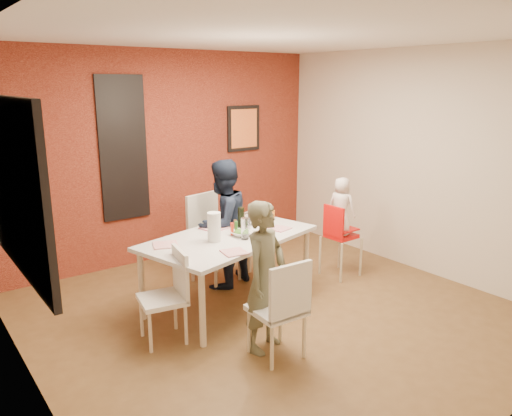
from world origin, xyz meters
TOP-DOWN VIEW (x-y plane):
  - ground at (0.00, 0.00)m, footprint 4.50×4.50m
  - ceiling at (0.00, 0.00)m, footprint 4.50×4.50m
  - wall_back at (0.00, 2.25)m, footprint 4.50×0.02m
  - wall_front at (0.00, -2.25)m, footprint 4.50×0.02m
  - wall_left at (-2.25, 0.00)m, footprint 0.02×4.50m
  - wall_right at (2.25, 0.00)m, footprint 0.02×4.50m
  - brick_accent_wall at (0.00, 2.23)m, footprint 4.50×0.02m
  - picture_window_frame at (-2.22, 0.20)m, footprint 0.05×1.70m
  - picture_window_pane at (-2.21, 0.20)m, footprint 0.02×1.55m
  - glassblock_strip at (-0.60, 2.21)m, footprint 0.55×0.03m
  - glassblock_surround at (-0.60, 2.21)m, footprint 0.60×0.03m
  - art_print_frame at (1.20, 2.21)m, footprint 0.54×0.03m
  - art_print_canvas at (1.20, 2.19)m, footprint 0.44×0.01m
  - dining_table at (-0.21, 0.48)m, footprint 1.99×1.41m
  - chair_near at (-0.48, -0.71)m, footprint 0.43×0.43m
  - chair_far at (-0.02, 1.19)m, footprint 0.56×0.56m
  - chair_left at (-1.06, 0.16)m, footprint 0.46×0.46m
  - high_chair at (1.27, 0.34)m, footprint 0.39×0.39m
  - child_near at (-0.47, -0.47)m, footprint 0.57×0.47m
  - child_far at (0.00, 0.94)m, footprint 0.84×0.74m
  - toddler at (1.29, 0.35)m, footprint 0.31×0.39m
  - plate_near_left at (-0.46, 0.01)m, footprint 0.25×0.25m
  - plate_far_mid at (-0.20, 0.80)m, footprint 0.29×0.29m
  - plate_near_right at (0.36, 0.36)m, footprint 0.25×0.25m
  - plate_far_left at (-0.88, 0.59)m, footprint 0.30×0.30m
  - salad_bowl_a at (-0.11, 0.41)m, footprint 0.23×0.23m
  - salad_bowl_b at (0.22, 0.75)m, footprint 0.29×0.29m
  - wine_bottle at (-0.03, 0.53)m, footprint 0.07×0.07m
  - wine_glass_a at (-0.15, 0.29)m, footprint 0.08×0.08m
  - wine_glass_b at (0.06, 0.54)m, footprint 0.07×0.07m
  - paper_towel_roll at (-0.43, 0.41)m, footprint 0.13×0.13m
  - condiment_red at (-0.17, 0.49)m, footprint 0.03×0.03m
  - condiment_green at (-0.11, 0.50)m, footprint 0.03×0.03m
  - condiment_brown at (-0.08, 0.56)m, footprint 0.03×0.03m
  - sippy_cup at (0.52, 0.70)m, footprint 0.07×0.07m

SIDE VIEW (x-z plane):
  - ground at x=0.00m, z-range 0.00..0.00m
  - chair_left at x=-1.06m, z-range 0.05..0.90m
  - chair_near at x=-0.48m, z-range 0.05..0.94m
  - high_chair at x=1.27m, z-range 0.09..0.98m
  - chair_far at x=-0.02m, z-range 0.06..1.09m
  - child_near at x=-0.47m, z-range 0.00..1.33m
  - dining_table at x=-0.21m, z-range 0.31..1.06m
  - child_far at x=0.00m, z-range 0.00..1.47m
  - plate_near_right at x=0.36m, z-range 0.75..0.76m
  - plate_near_left at x=-0.46m, z-range 0.75..0.76m
  - plate_far_left at x=-0.88m, z-range 0.75..0.76m
  - plate_far_mid at x=-0.20m, z-range 0.75..0.76m
  - salad_bowl_a at x=-0.11m, z-range 0.75..0.80m
  - salad_bowl_b at x=0.22m, z-range 0.75..0.81m
  - sippy_cup at x=0.52m, z-range 0.75..0.86m
  - condiment_red at x=-0.17m, z-range 0.75..0.88m
  - condiment_brown at x=-0.08m, z-range 0.75..0.88m
  - condiment_green at x=-0.11m, z-range 0.75..0.88m
  - wine_glass_b at x=0.06m, z-range 0.75..0.94m
  - wine_glass_a at x=-0.15m, z-range 0.75..0.97m
  - toddler at x=1.29m, z-range 0.52..1.21m
  - wine_bottle at x=-0.03m, z-range 0.75..1.01m
  - paper_towel_roll at x=-0.43m, z-range 0.75..1.05m
  - wall_back at x=0.00m, z-range 0.00..2.70m
  - wall_front at x=0.00m, z-range 0.00..2.70m
  - wall_left at x=-2.25m, z-range 0.00..2.70m
  - wall_right at x=2.25m, z-range 0.00..2.70m
  - brick_accent_wall at x=0.00m, z-range 0.00..2.70m
  - glassblock_strip at x=-0.60m, z-range 0.65..2.35m
  - glassblock_surround at x=-0.60m, z-range 0.62..2.38m
  - picture_window_frame at x=-2.22m, z-range 0.90..2.20m
  - picture_window_pane at x=-2.21m, z-range 0.98..2.12m
  - art_print_frame at x=1.20m, z-range 1.33..1.97m
  - art_print_canvas at x=1.20m, z-range 1.38..1.92m
  - ceiling at x=0.00m, z-range 2.69..2.71m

